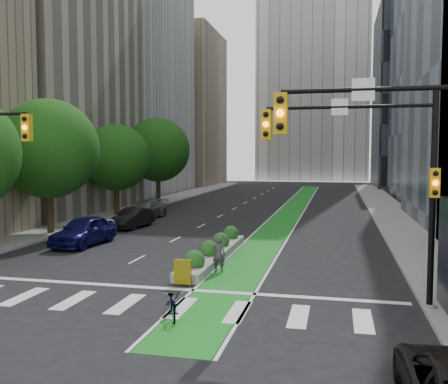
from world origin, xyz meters
The scene contains 20 objects.
ground centered at (0.00, 0.00, 0.00)m, with size 160.00×160.00×0.00m, color black.
sidewalk_left centered at (-11.80, 25.00, 0.07)m, with size 3.60×90.00×0.15m, color gray.
sidewalk_right centered at (11.80, 25.00, 0.07)m, with size 3.60×90.00×0.15m, color gray.
bike_lane_paint centered at (3.00, 30.00, 0.01)m, with size 2.20×70.00×0.01m, color #17801D.
building_beige centered at (-20.00, 24.00, 15.00)m, with size 14.00×18.00×30.00m, color #B7AD99.
building_lt_mid centered at (-21.00, 45.00, 24.00)m, with size 14.00×22.00×48.00m, color silver.
building_tan_far centered at (-20.00, 66.00, 13.00)m, with size 14.00×16.00×26.00m, color tan.
building_dark_end centered at (20.00, 68.00, 14.00)m, with size 14.00×18.00×28.00m, color black.
building_distant centered at (2.00, 90.00, 35.00)m, with size 22.00×16.00×70.00m, color silver.
tree_mid centered at (-11.00, 12.00, 5.57)m, with size 6.40×6.40×8.78m.
tree_midfar centered at (-11.00, 22.00, 4.95)m, with size 5.60×5.60×7.76m.
tree_far centered at (-11.00, 32.00, 5.69)m, with size 6.60×6.60×9.00m.
signal_right centered at (8.67, 0.47, 4.80)m, with size 5.82×0.51×7.20m.
signal_far_right centered at (8.98, -4.03, 4.75)m, with size 4.82×0.51×7.20m.
median_planter centered at (1.20, 7.04, 0.37)m, with size 1.20×10.26×1.10m.
bicycle centered at (2.07, -2.00, 0.47)m, with size 0.63×1.80×0.95m, color gray.
cyclist centered at (2.08, 4.33, 0.80)m, with size 0.58×0.38×1.59m, color #3D3641.
parked_car_left_near centered at (-7.00, 9.01, 0.84)m, with size 1.99×4.95×1.69m, color #0C0B43.
parked_car_left_mid centered at (-7.00, 15.99, 0.70)m, with size 1.49×4.26×1.40m, color black.
parked_car_left_far centered at (-8.10, 21.08, 0.74)m, with size 2.06×5.08×1.47m, color #585A5D.
Camera 1 is at (7.14, -16.86, 5.21)m, focal length 40.00 mm.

